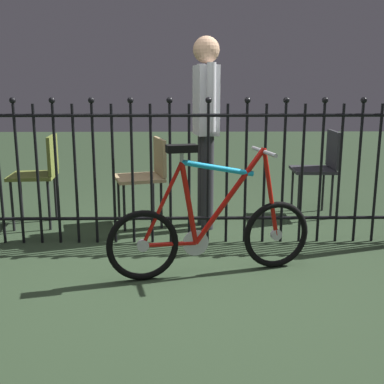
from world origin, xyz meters
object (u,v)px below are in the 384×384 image
(bicycle, at_px, (212,230))
(person_visitor, at_px, (206,116))
(chair_tan, at_px, (147,172))
(chair_olive, at_px, (41,170))
(chair_charcoal, at_px, (321,164))

(bicycle, relative_size, person_visitor, 0.84)
(chair_tan, bearing_deg, chair_olive, -178.41)
(chair_charcoal, bearing_deg, bicycle, -127.35)
(person_visitor, bearing_deg, chair_charcoal, 18.49)
(bicycle, distance_m, person_visitor, 1.33)
(bicycle, distance_m, chair_charcoal, 1.92)
(chair_olive, relative_size, chair_tan, 1.04)
(chair_olive, xyz_separation_m, person_visitor, (1.50, -0.06, 0.49))
(chair_charcoal, relative_size, person_visitor, 0.50)
(bicycle, height_order, chair_tan, bicycle)
(bicycle, xyz_separation_m, person_visitor, (0.00, 1.13, 0.70))
(chair_olive, bearing_deg, person_visitor, -2.31)
(chair_tan, xyz_separation_m, person_visitor, (0.54, -0.09, 0.52))
(bicycle, bearing_deg, chair_olive, 141.44)
(chair_tan, xyz_separation_m, chair_charcoal, (1.69, 0.30, 0.02))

